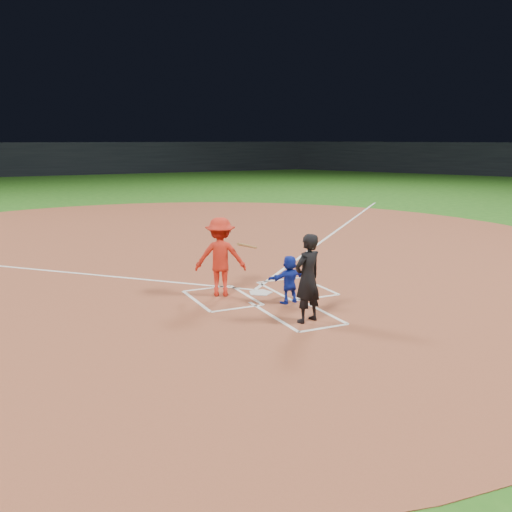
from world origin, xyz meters
name	(u,v)px	position (x,y,z in m)	size (l,w,h in m)	color
ground	(260,293)	(0.00, 0.00, 0.00)	(120.00, 120.00, 0.00)	#215916
home_plate_dirt	(181,249)	(0.00, 6.00, 0.01)	(28.00, 28.00, 0.01)	brown
stadium_wall_far	(47,159)	(0.00, 48.00, 1.60)	(80.00, 1.20, 3.20)	black
home_plate	(260,293)	(0.00, 0.00, 0.02)	(0.60, 0.60, 0.02)	silver
catcher	(289,279)	(0.23, -1.00, 0.54)	(0.99, 0.31, 1.06)	#162CB3
umpire	(308,278)	(-0.09, -2.31, 0.89)	(0.64, 0.42, 1.77)	black
chalk_markings	(188,253)	(0.00, 5.29, 0.01)	(28.35, 17.32, 0.01)	white
batter_at_plate	(221,257)	(-0.90, 0.23, 0.92)	(1.63, 1.08, 1.81)	red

